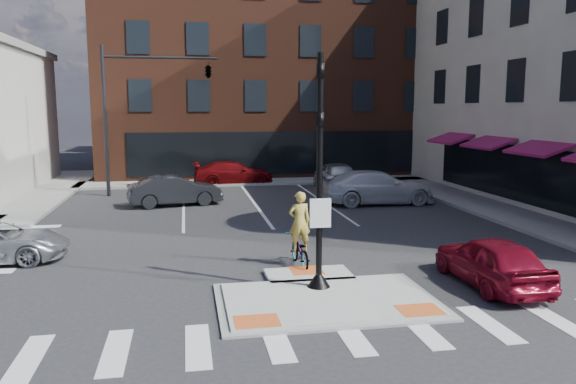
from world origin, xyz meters
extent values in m
plane|color=#28282B|center=(0.00, 0.00, 0.00)|extent=(120.00, 120.00, 0.00)
cube|color=gray|center=(0.00, -0.50, 0.03)|extent=(5.40, 3.60, 0.06)
cube|color=#A8A8A3|center=(0.00, -0.50, 0.06)|extent=(5.00, 3.20, 0.12)
cube|color=#A8A8A3|center=(0.00, 1.60, 0.06)|extent=(2.40, 1.40, 0.12)
cube|color=#D45B25|center=(-1.90, -1.70, 0.12)|extent=(1.00, 0.80, 0.01)
cube|color=#D45B25|center=(1.90, -1.70, 0.12)|extent=(1.00, 0.80, 0.01)
cube|color=#D45B25|center=(0.00, 1.90, 0.12)|extent=(0.90, 0.90, 0.01)
cube|color=gray|center=(-11.00, 20.00, 0.07)|extent=(3.00, 20.00, 0.15)
cube|color=gray|center=(10.80, 10.00, 0.07)|extent=(3.00, 24.00, 0.15)
cube|color=gray|center=(3.00, 22.00, 0.07)|extent=(26.00, 3.00, 0.15)
cube|color=#582B1B|center=(3.00, 32.00, 7.50)|extent=(24.00, 18.00, 15.00)
cube|color=black|center=(3.00, 23.00, 1.80)|extent=(20.00, 0.12, 2.80)
cube|color=black|center=(12.00, 10.00, 1.70)|extent=(0.12, 16.00, 2.60)
cube|color=#A31559|center=(11.30, 10.00, 3.05)|extent=(1.46, 3.00, 0.58)
cube|color=#A31559|center=(11.30, 16.00, 3.05)|extent=(1.46, 3.00, 0.58)
cube|color=slate|center=(-4.00, 52.00, 5.00)|extent=(10.00, 12.00, 10.00)
cube|color=brown|center=(9.00, 54.00, 6.00)|extent=(12.00, 12.00, 12.00)
cone|color=black|center=(0.00, 0.40, 0.34)|extent=(0.60, 0.60, 0.45)
cylinder|color=black|center=(0.00, 0.40, 3.20)|extent=(0.16, 0.16, 5.80)
cube|color=white|center=(0.00, 0.28, 2.10)|extent=(0.55, 0.04, 0.75)
imported|color=black|center=(0.00, 0.40, 5.30)|extent=(0.18, 0.22, 1.10)
imported|color=black|center=(0.00, 0.40, 4.10)|extent=(0.18, 0.22, 1.10)
cylinder|color=black|center=(-7.50, 18.00, 4.00)|extent=(0.20, 0.20, 8.00)
cylinder|color=black|center=(-4.50, 18.00, 7.40)|extent=(6.00, 0.14, 0.14)
imported|color=black|center=(-2.00, 18.00, 6.80)|extent=(0.48, 2.24, 0.90)
imported|color=maroon|center=(4.67, 0.00, 0.69)|extent=(1.67, 4.06, 1.38)
imported|color=silver|center=(6.00, 13.00, 0.83)|extent=(5.73, 2.37, 1.66)
imported|color=#26272C|center=(-3.89, 14.36, 0.74)|extent=(4.71, 2.40, 1.48)
imported|color=#B7BABF|center=(5.36, 18.47, 0.81)|extent=(1.99, 4.81, 1.63)
imported|color=maroon|center=(-0.41, 21.50, 0.71)|extent=(4.98, 2.14, 1.43)
imported|color=#3F3F44|center=(-0.03, 2.80, 0.48)|extent=(0.74, 1.86, 0.96)
imported|color=gold|center=(-0.03, 2.80, 1.37)|extent=(0.69, 0.48, 1.84)
camera|label=1|loc=(-3.34, -13.37, 4.76)|focal=35.00mm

